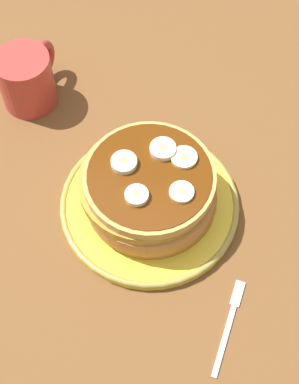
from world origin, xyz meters
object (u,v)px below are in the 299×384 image
object	(u,v)px
coffee_mug	(27,78)
banana_slice_1	(140,197)
banana_slice_2	(182,192)
fork	(230,321)
pancake_stack	(149,189)
banana_slice_0	(125,160)
plate	(150,205)
banana_slice_4	(184,158)
banana_slice_3	(162,149)

from	to	relation	value
coffee_mug	banana_slice_1	bearing A→B (deg)	-117.81
banana_slice_2	fork	bearing A→B (deg)	-130.36
pancake_stack	banana_slice_1	bearing A→B (deg)	-171.85
fork	banana_slice_0	bearing A→B (deg)	61.42
plate	banana_slice_2	world-z (taller)	banana_slice_2
banana_slice_2	fork	world-z (taller)	banana_slice_2
banana_slice_4	fork	size ratio (longest dim) A/B	0.27
banana_slice_0	banana_slice_4	xyz separation A→B (cm)	(3.78, -6.62, -0.17)
banana_slice_4	plate	bearing A→B (deg)	144.39
banana_slice_0	fork	distance (cm)	24.36
banana_slice_4	coffee_mug	xyz separation A→B (cm)	(5.77, 28.33, -4.30)
banana_slice_0	banana_slice_3	size ratio (longest dim) A/B	0.98
banana_slice_1	banana_slice_3	distance (cm)	7.76
banana_slice_1	plate	bearing A→B (deg)	6.90
banana_slice_3	fork	distance (cm)	23.62
banana_slice_0	fork	bearing A→B (deg)	-118.58
pancake_stack	banana_slice_1	world-z (taller)	banana_slice_1
plate	fork	xyz separation A→B (cm)	(-10.48, -16.28, -0.60)
pancake_stack	banana_slice_3	distance (cm)	5.72
coffee_mug	fork	world-z (taller)	coffee_mug
banana_slice_2	banana_slice_3	distance (cm)	6.86
banana_slice_0	banana_slice_3	bearing A→B (deg)	-44.04
banana_slice_0	banana_slice_2	distance (cm)	8.54
banana_slice_1	fork	xyz separation A→B (cm)	(-6.79, -15.84, -8.82)
fork	plate	bearing A→B (deg)	57.24
banana_slice_3	coffee_mug	world-z (taller)	banana_slice_3
plate	banana_slice_2	bearing A→B (deg)	-98.68
plate	banana_slice_1	xyz separation A→B (cm)	(-3.69, -0.45, 8.22)
banana_slice_0	fork	size ratio (longest dim) A/B	0.26
pancake_stack	banana_slice_1	distance (cm)	5.60
plate	fork	bearing A→B (deg)	-122.76
plate	pancake_stack	size ratio (longest dim) A/B	1.34
plate	banana_slice_3	xyz separation A→B (cm)	(4.05, 0.09, 8.26)
pancake_stack	banana_slice_2	bearing A→B (deg)	-99.57
banana_slice_1	banana_slice_2	xyz separation A→B (cm)	(2.95, -4.37, -0.15)
pancake_stack	banana_slice_0	distance (cm)	5.45
banana_slice_1	banana_slice_3	xyz separation A→B (cm)	(7.74, 0.54, 0.03)
banana_slice_3	fork	size ratio (longest dim) A/B	0.27
plate	fork	distance (cm)	19.37
fork	banana_slice_3	bearing A→B (deg)	48.42
banana_slice_4	banana_slice_0	bearing A→B (deg)	119.70
plate	banana_slice_4	bearing A→B (deg)	-35.61
banana_slice_1	fork	world-z (taller)	banana_slice_1
pancake_stack	fork	size ratio (longest dim) A/B	1.44
pancake_stack	coffee_mug	xyz separation A→B (cm)	(9.83, 25.26, -0.34)
banana_slice_0	banana_slice_1	xyz separation A→B (cm)	(-4.06, -4.09, -0.03)
coffee_mug	fork	distance (cm)	46.58
plate	pancake_stack	world-z (taller)	pancake_stack
coffee_mug	pancake_stack	bearing A→B (deg)	-111.26
banana_slice_3	pancake_stack	bearing A→B (deg)	179.98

